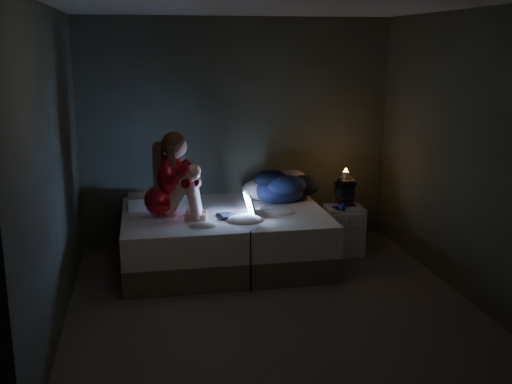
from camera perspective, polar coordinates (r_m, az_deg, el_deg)
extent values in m
cube|color=#514541|center=(5.59, 1.41, -10.52)|extent=(3.60, 3.80, 0.02)
cube|color=silver|center=(5.11, 1.59, 17.35)|extent=(3.60, 3.80, 0.02)
cube|color=#323528|center=(7.05, -1.77, 5.66)|extent=(3.60, 0.02, 2.60)
cube|color=#323528|center=(3.40, 8.25, -3.22)|extent=(3.60, 0.02, 2.60)
cube|color=#323528|center=(5.14, -18.67, 1.93)|extent=(0.02, 3.80, 2.60)
cube|color=#323528|center=(5.84, 19.15, 3.24)|extent=(0.02, 3.80, 2.60)
cube|color=white|center=(6.60, -9.92, -0.88)|extent=(0.46, 0.33, 0.13)
cube|color=silver|center=(6.84, 8.28, -3.58)|extent=(0.42, 0.38, 0.54)
cylinder|color=beige|center=(6.79, 8.46, 1.49)|extent=(0.07, 0.07, 0.08)
cube|color=black|center=(6.68, 7.75, -1.53)|extent=(0.09, 0.15, 0.01)
sphere|color=navy|center=(6.60, 8.21, -1.43)|extent=(0.08, 0.08, 0.08)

